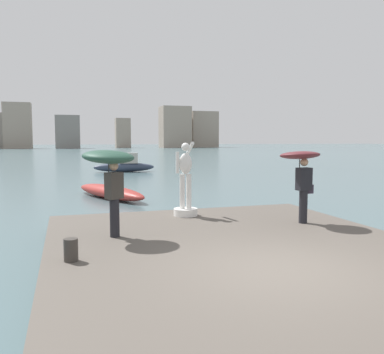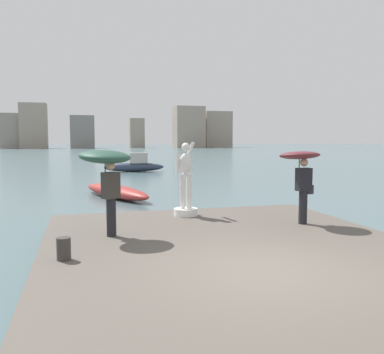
{
  "view_description": "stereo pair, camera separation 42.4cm",
  "coord_description": "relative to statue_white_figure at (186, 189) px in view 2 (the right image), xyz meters",
  "views": [
    {
      "loc": [
        -3.47,
        -6.15,
        2.61
      ],
      "look_at": [
        0.0,
        5.03,
        1.55
      ],
      "focal_mm": 38.38,
      "sensor_mm": 36.0,
      "label": 1
    },
    {
      "loc": [
        -3.06,
        -6.27,
        2.61
      ],
      "look_at": [
        0.0,
        5.03,
        1.55
      ],
      "focal_mm": 38.38,
      "sensor_mm": 36.0,
      "label": 2
    }
  ],
  "objects": [
    {
      "name": "onlooker_left",
      "position": [
        -2.38,
        -2.09,
        0.85
      ],
      "size": [
        1.63,
        1.63,
        2.02
      ],
      "color": "black",
      "rests_on": "pier"
    },
    {
      "name": "statue_white_figure",
      "position": [
        0.0,
        0.0,
        0.0
      ],
      "size": [
        0.7,
        0.91,
        2.16
      ],
      "color": "white",
      "rests_on": "pier"
    },
    {
      "name": "distant_skyline",
      "position": [
        6.82,
        124.3,
        4.7
      ],
      "size": [
        97.8,
        11.25,
        13.82
      ],
      "color": "gray",
      "rests_on": "ground"
    },
    {
      "name": "ground_plane",
      "position": [
        0.14,
        34.76,
        -1.19
      ],
      "size": [
        400.0,
        400.0,
        0.0
      ],
      "primitive_type": "plane",
      "color": "#4C666B"
    },
    {
      "name": "boat_mid",
      "position": [
        1.34,
        22.21,
        -0.66
      ],
      "size": [
        4.95,
        1.26,
        1.55
      ],
      "color": "#2D384C",
      "rests_on": "ground"
    },
    {
      "name": "boat_near",
      "position": [
        -1.45,
        7.21,
        -0.91
      ],
      "size": [
        3.11,
        5.46,
        0.57
      ],
      "color": "#9E2D28",
      "rests_on": "ground"
    },
    {
      "name": "mooring_bollard",
      "position": [
        -3.27,
        -3.74,
        -0.58
      ],
      "size": [
        0.26,
        0.26,
        0.42
      ],
      "primitive_type": "cylinder",
      "color": "#38332D",
      "rests_on": "pier"
    },
    {
      "name": "onlooker_right",
      "position": [
        2.62,
        -1.94,
        0.72
      ],
      "size": [
        1.15,
        1.16,
        1.95
      ],
      "color": "black",
      "rests_on": "pier"
    },
    {
      "name": "pier",
      "position": [
        0.14,
        -3.58,
        -0.99
      ],
      "size": [
        7.88,
        9.31,
        0.4
      ],
      "primitive_type": "cube",
      "color": "#564F47",
      "rests_on": "ground"
    }
  ]
}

